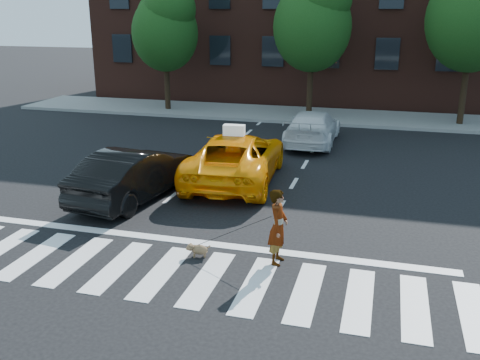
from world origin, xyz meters
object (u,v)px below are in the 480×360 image
object	(u,v)px
tree_right	(475,7)
woman	(278,227)
tree_mid	(313,17)
tree_left	(165,25)
dog	(198,249)
white_suv	(313,127)
black_sedan	(134,174)
taxi	(236,157)

from	to	relation	value
tree_right	woman	world-z (taller)	tree_right
tree_mid	tree_left	bearing A→B (deg)	180.00
tree_right	woman	bearing A→B (deg)	-108.52
tree_left	dog	xyz separation A→B (m)	(7.43, -16.10, -4.26)
dog	tree_mid	bearing A→B (deg)	72.88
woman	tree_right	bearing A→B (deg)	-17.05
white_suv	dog	world-z (taller)	white_suv
tree_right	white_suv	distance (m)	9.19
woman	dog	size ratio (longest dim) A/B	3.07
dog	black_sedan	bearing A→B (deg)	117.20
tree_mid	tree_right	distance (m)	7.01
tree_left	white_suv	xyz separation A→B (m)	(8.37, -5.07, -3.77)
tree_right	woman	distance (m)	17.34
dog	tree_right	bearing A→B (deg)	49.42
tree_mid	black_sedan	world-z (taller)	tree_mid
black_sedan	woman	world-z (taller)	woman
tree_left	black_sedan	world-z (taller)	tree_left
tree_left	tree_right	size ratio (longest dim) A/B	0.84
white_suv	tree_mid	bearing A→B (deg)	-80.10
tree_mid	white_suv	world-z (taller)	tree_mid
taxi	dog	xyz separation A→B (m)	(0.69, -5.50, -0.58)
tree_right	white_suv	size ratio (longest dim) A/B	1.67
tree_mid	black_sedan	distance (m)	13.96
tree_mid	dog	size ratio (longest dim) A/B	13.22
white_suv	woman	bearing A→B (deg)	94.50
black_sedan	dog	world-z (taller)	black_sedan
tree_mid	tree_right	size ratio (longest dim) A/B	0.92
woman	tree_mid	bearing A→B (deg)	7.48
black_sedan	taxi	bearing A→B (deg)	-126.55
tree_right	dog	world-z (taller)	tree_right
tree_mid	taxi	world-z (taller)	tree_mid
taxi	dog	size ratio (longest dim) A/B	10.17
tree_mid	tree_right	bearing A→B (deg)	-0.00
tree_mid	dog	distance (m)	16.76
tree_right	tree_mid	bearing A→B (deg)	180.00
tree_left	tree_mid	distance (m)	7.51
white_suv	tree_left	bearing A→B (deg)	-31.02
white_suv	dog	size ratio (longest dim) A/B	8.56
taxi	white_suv	world-z (taller)	taxi
tree_mid	woman	xyz separation A→B (m)	(1.68, -15.90, -4.03)
taxi	woman	xyz separation A→B (m)	(2.43, -5.29, 0.07)
tree_mid	taxi	xyz separation A→B (m)	(-0.76, -10.60, -4.09)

